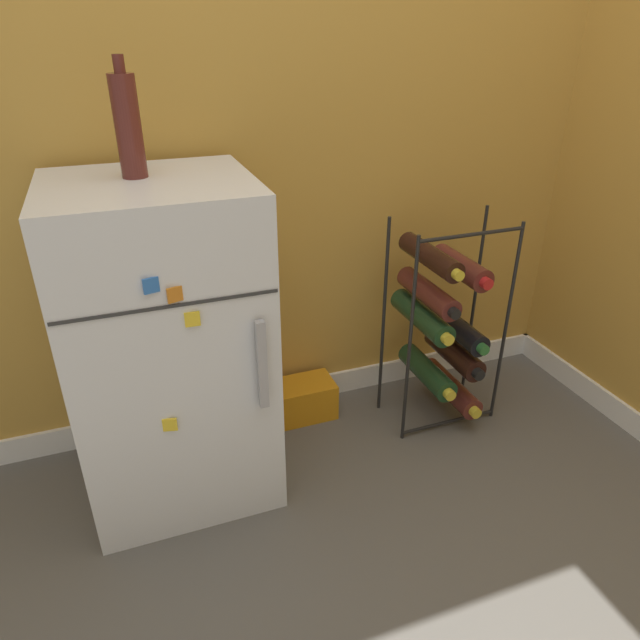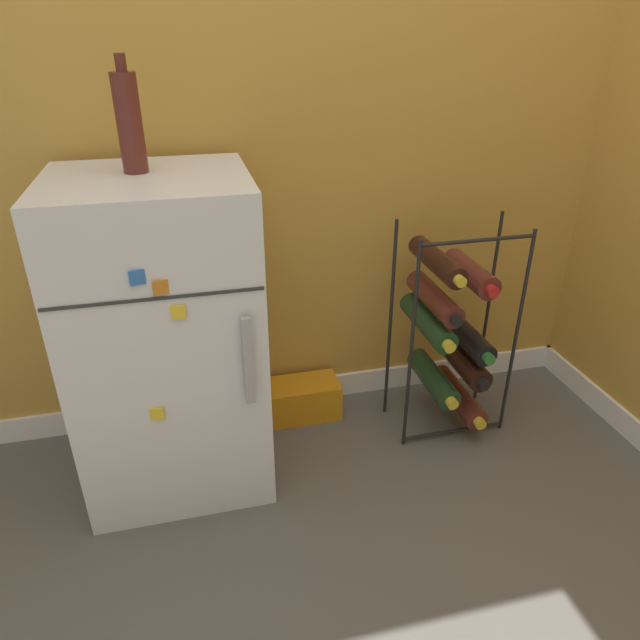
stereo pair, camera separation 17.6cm
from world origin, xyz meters
The scene contains 6 objects.
ground_plane centered at (0.00, 0.00, 0.00)m, with size 14.00×14.00×0.00m, color #56544F.
wall_back centered at (0.00, 0.68, 1.24)m, with size 6.98×0.07×2.50m.
mini_fridge centered at (-0.52, 0.38, 0.47)m, with size 0.52×0.50×0.95m.
wine_rack centered at (0.39, 0.40, 0.36)m, with size 0.38×0.33×0.74m.
soda_box centered at (-0.10, 0.55, 0.07)m, with size 0.28×0.14×0.14m.
fridge_top_bottle centered at (-0.54, 0.42, 1.07)m, with size 0.06×0.06×0.28m.
Camera 2 is at (-0.44, -1.13, 1.29)m, focal length 32.00 mm.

